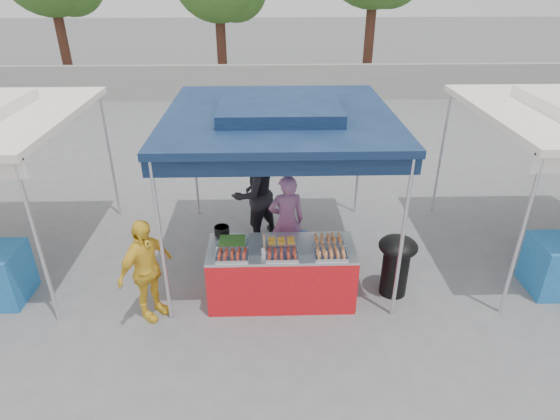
{
  "coord_description": "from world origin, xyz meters",
  "views": [
    {
      "loc": [
        -0.17,
        -5.45,
        4.24
      ],
      "look_at": [
        0.0,
        0.6,
        1.05
      ],
      "focal_mm": 30.0,
      "sensor_mm": 36.0,
      "label": 1
    }
  ],
  "objects_px": {
    "vendor_table": "(281,273)",
    "cooking_pot": "(222,231)",
    "helper_man": "(254,193)",
    "wok_burner": "(396,261)",
    "vendor_woman": "(286,221)",
    "customer_person": "(146,270)"
  },
  "relations": [
    {
      "from": "wok_burner",
      "to": "vendor_woman",
      "type": "bearing_deg",
      "value": 176.92
    },
    {
      "from": "vendor_woman",
      "to": "helper_man",
      "type": "relative_size",
      "value": 0.88
    },
    {
      "from": "helper_man",
      "to": "customer_person",
      "type": "height_order",
      "value": "helper_man"
    },
    {
      "from": "cooking_pot",
      "to": "customer_person",
      "type": "height_order",
      "value": "customer_person"
    },
    {
      "from": "vendor_woman",
      "to": "customer_person",
      "type": "xyz_separation_m",
      "value": [
        -1.87,
        -1.19,
        -0.03
      ]
    },
    {
      "from": "wok_burner",
      "to": "customer_person",
      "type": "bearing_deg",
      "value": -148.72
    },
    {
      "from": "helper_man",
      "to": "vendor_table",
      "type": "bearing_deg",
      "value": 62.61
    },
    {
      "from": "cooking_pot",
      "to": "wok_burner",
      "type": "height_order",
      "value": "cooking_pot"
    },
    {
      "from": "vendor_table",
      "to": "customer_person",
      "type": "bearing_deg",
      "value": -169.72
    },
    {
      "from": "wok_burner",
      "to": "helper_man",
      "type": "height_order",
      "value": "helper_man"
    },
    {
      "from": "vendor_table",
      "to": "cooking_pot",
      "type": "height_order",
      "value": "cooking_pot"
    },
    {
      "from": "helper_man",
      "to": "customer_person",
      "type": "distance_m",
      "value": 2.4
    },
    {
      "from": "cooking_pot",
      "to": "wok_burner",
      "type": "xyz_separation_m",
      "value": [
        2.45,
        -0.28,
        -0.37
      ]
    },
    {
      "from": "vendor_table",
      "to": "helper_man",
      "type": "distance_m",
      "value": 1.77
    },
    {
      "from": "helper_man",
      "to": "customer_person",
      "type": "xyz_separation_m",
      "value": [
        -1.35,
        -1.98,
        -0.14
      ]
    },
    {
      "from": "cooking_pot",
      "to": "vendor_table",
      "type": "bearing_deg",
      "value": -23.36
    },
    {
      "from": "cooking_pot",
      "to": "customer_person",
      "type": "relative_size",
      "value": 0.15
    },
    {
      "from": "wok_burner",
      "to": "vendor_woman",
      "type": "xyz_separation_m",
      "value": [
        -1.52,
        0.79,
        0.22
      ]
    },
    {
      "from": "vendor_table",
      "to": "cooking_pot",
      "type": "relative_size",
      "value": 9.43
    },
    {
      "from": "cooking_pot",
      "to": "customer_person",
      "type": "distance_m",
      "value": 1.17
    },
    {
      "from": "vendor_table",
      "to": "customer_person",
      "type": "height_order",
      "value": "customer_person"
    },
    {
      "from": "wok_burner",
      "to": "vendor_woman",
      "type": "distance_m",
      "value": 1.72
    }
  ]
}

